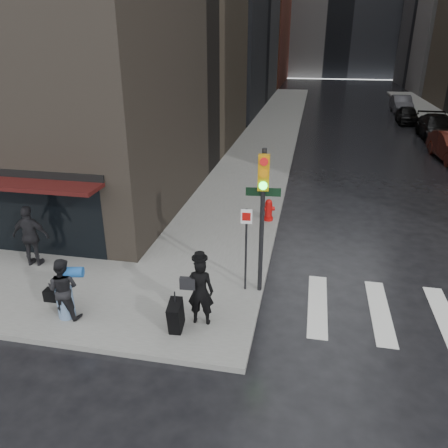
{
  "coord_description": "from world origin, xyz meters",
  "views": [
    {
      "loc": [
        3.0,
        -9.19,
        6.6
      ],
      "look_at": [
        0.56,
        2.9,
        1.3
      ],
      "focal_mm": 35.0,
      "sensor_mm": 36.0,
      "label": 1
    }
  ],
  "objects_px": {
    "man_greycoat": "(31,236)",
    "parked_car_5": "(401,104)",
    "man_jeans": "(63,288)",
    "parked_car_3": "(438,128)",
    "traffic_light": "(261,204)",
    "man_overcoat": "(195,295)",
    "fire_hydrant": "(268,211)",
    "parked_car_4": "(407,115)"
  },
  "relations": [
    {
      "from": "parked_car_3",
      "to": "parked_car_5",
      "type": "bearing_deg",
      "value": 93.17
    },
    {
      "from": "man_overcoat",
      "to": "parked_car_3",
      "type": "distance_m",
      "value": 26.67
    },
    {
      "from": "traffic_light",
      "to": "man_jeans",
      "type": "bearing_deg",
      "value": -160.8
    },
    {
      "from": "traffic_light",
      "to": "parked_car_4",
      "type": "height_order",
      "value": "traffic_light"
    },
    {
      "from": "parked_car_4",
      "to": "fire_hydrant",
      "type": "bearing_deg",
      "value": -107.77
    },
    {
      "from": "man_greycoat",
      "to": "parked_car_4",
      "type": "relative_size",
      "value": 0.48
    },
    {
      "from": "parked_car_5",
      "to": "man_jeans",
      "type": "bearing_deg",
      "value": -109.78
    },
    {
      "from": "man_jeans",
      "to": "fire_hydrant",
      "type": "distance_m",
      "value": 8.43
    },
    {
      "from": "man_jeans",
      "to": "fire_hydrant",
      "type": "relative_size",
      "value": 1.92
    },
    {
      "from": "parked_car_5",
      "to": "parked_car_3",
      "type": "bearing_deg",
      "value": -87.16
    },
    {
      "from": "man_overcoat",
      "to": "fire_hydrant",
      "type": "height_order",
      "value": "man_overcoat"
    },
    {
      "from": "man_jeans",
      "to": "man_greycoat",
      "type": "bearing_deg",
      "value": -45.81
    },
    {
      "from": "traffic_light",
      "to": "parked_car_4",
      "type": "bearing_deg",
      "value": 67.38
    },
    {
      "from": "traffic_light",
      "to": "parked_car_5",
      "type": "relative_size",
      "value": 0.87
    },
    {
      "from": "man_overcoat",
      "to": "man_greycoat",
      "type": "relative_size",
      "value": 1.01
    },
    {
      "from": "man_overcoat",
      "to": "man_greycoat",
      "type": "bearing_deg",
      "value": -23.15
    },
    {
      "from": "man_jeans",
      "to": "parked_car_5",
      "type": "height_order",
      "value": "man_jeans"
    },
    {
      "from": "parked_car_4",
      "to": "man_jeans",
      "type": "bearing_deg",
      "value": -110.15
    },
    {
      "from": "man_overcoat",
      "to": "parked_car_3",
      "type": "height_order",
      "value": "man_overcoat"
    },
    {
      "from": "man_overcoat",
      "to": "fire_hydrant",
      "type": "distance_m",
      "value": 7.01
    },
    {
      "from": "fire_hydrant",
      "to": "parked_car_4",
      "type": "distance_m",
      "value": 25.13
    },
    {
      "from": "man_overcoat",
      "to": "parked_car_4",
      "type": "relative_size",
      "value": 0.49
    },
    {
      "from": "man_greycoat",
      "to": "man_jeans",
      "type": "bearing_deg",
      "value": 130.93
    },
    {
      "from": "man_overcoat",
      "to": "parked_car_4",
      "type": "xyz_separation_m",
      "value": [
        10.02,
        30.38,
        -0.28
      ]
    },
    {
      "from": "man_overcoat",
      "to": "parked_car_3",
      "type": "xyz_separation_m",
      "value": [
        10.95,
        24.31,
        -0.16
      ]
    },
    {
      "from": "man_jeans",
      "to": "parked_car_5",
      "type": "xyz_separation_m",
      "value": [
        13.75,
        36.79,
        -0.2
      ]
    },
    {
      "from": "man_jeans",
      "to": "parked_car_4",
      "type": "bearing_deg",
      "value": -115.09
    },
    {
      "from": "man_jeans",
      "to": "parked_car_3",
      "type": "relative_size",
      "value": 0.29
    },
    {
      "from": "man_overcoat",
      "to": "parked_car_4",
      "type": "bearing_deg",
      "value": -112.18
    },
    {
      "from": "man_jeans",
      "to": "traffic_light",
      "type": "bearing_deg",
      "value": -156.87
    },
    {
      "from": "man_jeans",
      "to": "fire_hydrant",
      "type": "height_order",
      "value": "man_jeans"
    },
    {
      "from": "traffic_light",
      "to": "parked_car_4",
      "type": "distance_m",
      "value": 29.98
    },
    {
      "from": "traffic_light",
      "to": "parked_car_4",
      "type": "relative_size",
      "value": 1.0
    },
    {
      "from": "fire_hydrant",
      "to": "parked_car_5",
      "type": "bearing_deg",
      "value": 72.2
    },
    {
      "from": "parked_car_3",
      "to": "parked_car_5",
      "type": "xyz_separation_m",
      "value": [
        -0.45,
        12.14,
        -0.05
      ]
    },
    {
      "from": "fire_hydrant",
      "to": "parked_car_5",
      "type": "xyz_separation_m",
      "value": [
        9.48,
        29.53,
        0.23
      ]
    },
    {
      "from": "man_greycoat",
      "to": "traffic_light",
      "type": "height_order",
      "value": "traffic_light"
    },
    {
      "from": "man_overcoat",
      "to": "traffic_light",
      "type": "bearing_deg",
      "value": -130.09
    },
    {
      "from": "man_jeans",
      "to": "fire_hydrant",
      "type": "xyz_separation_m",
      "value": [
        4.27,
        7.25,
        -0.43
      ]
    },
    {
      "from": "man_jeans",
      "to": "traffic_light",
      "type": "xyz_separation_m",
      "value": [
        4.54,
        2.1,
        1.76
      ]
    },
    {
      "from": "man_greycoat",
      "to": "parked_car_4",
      "type": "bearing_deg",
      "value": -123.79
    },
    {
      "from": "man_greycoat",
      "to": "parked_car_5",
      "type": "bearing_deg",
      "value": -120.03
    }
  ]
}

